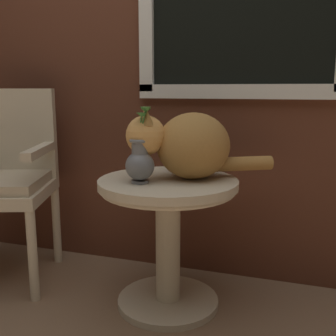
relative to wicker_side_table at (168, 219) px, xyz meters
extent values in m
plane|color=#7F6047|center=(-0.08, -0.27, -0.41)|extent=(6.00, 6.00, 0.00)
cube|color=#562D1E|center=(-0.08, 0.41, 0.89)|extent=(4.00, 0.04, 2.60)
cube|color=silver|center=(0.23, 0.38, 0.55)|extent=(1.00, 0.03, 0.07)
cube|color=silver|center=(-0.24, 0.38, 0.98)|extent=(0.07, 0.03, 0.86)
cylinder|color=beige|center=(0.00, 0.00, -0.39)|extent=(0.46, 0.46, 0.03)
cylinder|color=beige|center=(0.00, 0.00, -0.12)|extent=(0.11, 0.11, 0.52)
cylinder|color=beige|center=(0.00, 0.00, 0.16)|extent=(0.61, 0.61, 0.03)
torus|color=beige|center=(0.00, 0.00, 0.13)|extent=(0.58, 0.58, 0.02)
cylinder|color=beige|center=(-0.60, -0.16, -0.19)|extent=(0.04, 0.04, 0.43)
cylinder|color=beige|center=(-0.74, 0.25, -0.19)|extent=(0.04, 0.04, 0.43)
cube|color=beige|center=(-0.95, 0.17, 0.33)|extent=(0.48, 0.22, 0.48)
cube|color=beige|center=(-0.67, 0.05, 0.27)|extent=(0.19, 0.43, 0.04)
ellipsoid|color=#AD7A3D|center=(0.10, 0.05, 0.32)|extent=(0.42, 0.41, 0.29)
sphere|color=#E2A356|center=(-0.08, -0.05, 0.37)|extent=(0.17, 0.17, 0.17)
cone|color=#AD7A3D|center=(-0.10, -0.01, 0.45)|extent=(0.05, 0.05, 0.06)
cone|color=#AD7A3D|center=(-0.06, -0.09, 0.45)|extent=(0.05, 0.05, 0.06)
cylinder|color=#AD7A3D|center=(0.29, 0.16, 0.24)|extent=(0.28, 0.20, 0.06)
cylinder|color=slate|center=(-0.09, -0.10, 0.19)|extent=(0.07, 0.07, 0.01)
ellipsoid|color=slate|center=(-0.09, -0.10, 0.25)|extent=(0.12, 0.12, 0.12)
cylinder|color=slate|center=(-0.09, -0.10, 0.33)|extent=(0.07, 0.07, 0.06)
torus|color=slate|center=(-0.09, -0.10, 0.36)|extent=(0.08, 0.08, 0.01)
cylinder|color=#387533|center=(-0.08, -0.08, 0.42)|extent=(0.02, 0.05, 0.12)
cone|color=#387533|center=(-0.08, -0.06, 0.48)|extent=(0.04, 0.04, 0.02)
cylinder|color=#387533|center=(-0.07, -0.11, 0.42)|extent=(0.04, 0.02, 0.13)
cone|color=#387533|center=(-0.06, -0.11, 0.48)|extent=(0.04, 0.04, 0.02)
cylinder|color=#387533|center=(-0.08, -0.10, 0.41)|extent=(0.02, 0.01, 0.11)
cone|color=#387533|center=(-0.08, -0.11, 0.46)|extent=(0.04, 0.04, 0.02)
camera|label=1|loc=(0.54, -1.64, 0.56)|focal=43.84mm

